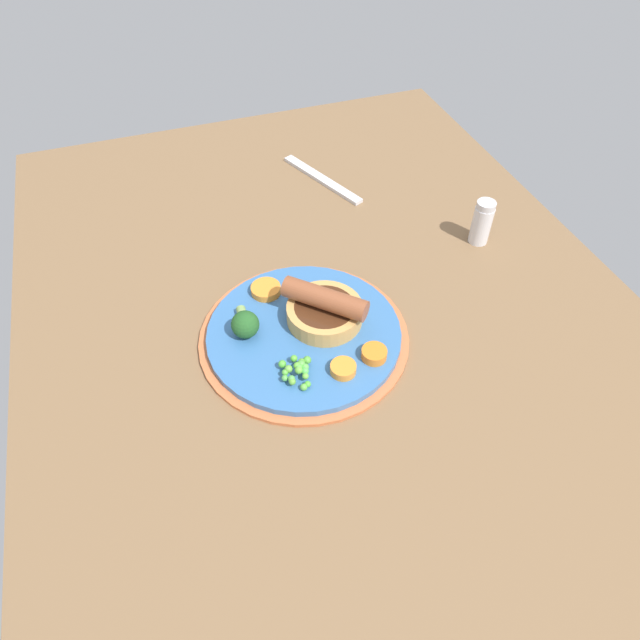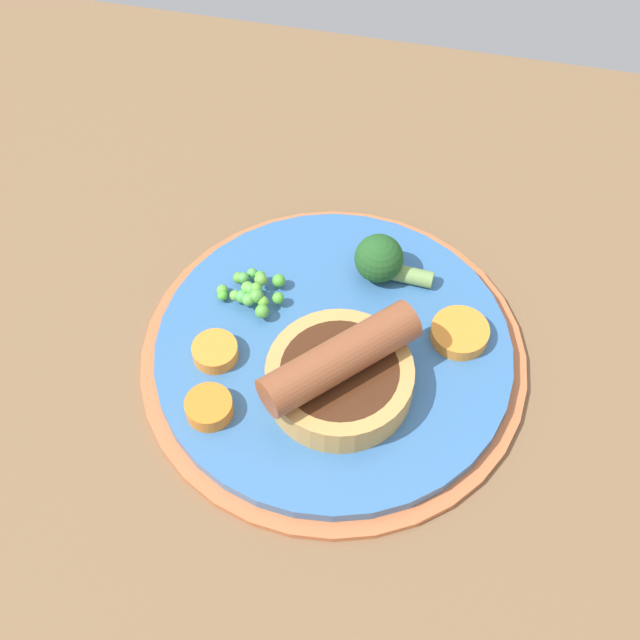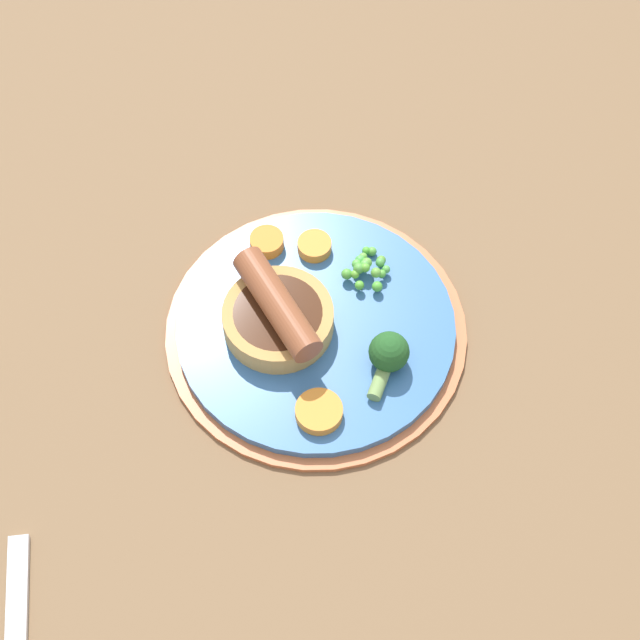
{
  "view_description": "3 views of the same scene",
  "coord_description": "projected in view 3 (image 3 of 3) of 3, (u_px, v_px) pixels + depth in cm",
  "views": [
    {
      "loc": [
        48.72,
        -18.7,
        56.96
      ],
      "look_at": [
        4.26,
        -3.21,
        6.71
      ],
      "focal_mm": 32.0,
      "sensor_mm": 36.0,
      "label": 1
    },
    {
      "loc": [
        -2.75,
        27.74,
        54.45
      ],
      "look_at": [
        4.22,
        -4.95,
        7.36
      ],
      "focal_mm": 50.0,
      "sensor_mm": 36.0,
      "label": 2
    },
    {
      "loc": [
        -41.94,
        -18.23,
        83.89
      ],
      "look_at": [
        2.35,
        -5.61,
        7.02
      ],
      "focal_mm": 60.0,
      "sensor_mm": 36.0,
      "label": 3
    }
  ],
  "objects": [
    {
      "name": "carrot_slice_1",
      "position": [
        267.0,
        242.0,
        0.96
      ],
      "size": [
        4.33,
        4.33,
        1.22
      ],
      "primitive_type": "cylinder",
      "rotation": [
        0.0,
        0.0,
        0.85
      ],
      "color": "orange",
      "rests_on": "dinner_plate"
    },
    {
      "name": "carrot_slice_3",
      "position": [
        314.0,
        246.0,
        0.96
      ],
      "size": [
        3.89,
        3.89,
        1.08
      ],
      "primitive_type": "cylinder",
      "rotation": [
        0.0,
        0.0,
        2.81
      ],
      "color": "orange",
      "rests_on": "dinner_plate"
    },
    {
      "name": "carrot_slice_0",
      "position": [
        319.0,
        412.0,
        0.88
      ],
      "size": [
        5.46,
        5.46,
        1.01
      ],
      "primitive_type": "cylinder",
      "rotation": [
        0.0,
        0.0,
        5.71
      ],
      "color": "orange",
      "rests_on": "dinner_plate"
    },
    {
      "name": "pea_pile",
      "position": [
        367.0,
        268.0,
        0.94
      ],
      "size": [
        4.89,
        4.07,
        1.78
      ],
      "color": "#5EB438",
      "rests_on": "dinner_plate"
    },
    {
      "name": "dinner_plate",
      "position": [
        316.0,
        330.0,
        0.93
      ],
      "size": [
        26.34,
        26.34,
        1.4
      ],
      "color": "#CC6B3D",
      "rests_on": "dining_table"
    },
    {
      "name": "sausage_pudding",
      "position": [
        278.0,
        315.0,
        0.91
      ],
      "size": [
        9.55,
        9.63,
        5.02
      ],
      "rotation": [
        0.0,
        0.0,
        3.94
      ],
      "color": "tan",
      "rests_on": "dinner_plate"
    },
    {
      "name": "dining_table",
      "position": [
        251.0,
        359.0,
        0.94
      ],
      "size": [
        110.0,
        80.0,
        3.0
      ],
      "primitive_type": "cube",
      "color": "brown",
      "rests_on": "ground"
    },
    {
      "name": "broccoli_floret_near",
      "position": [
        388.0,
        355.0,
        0.89
      ],
      "size": [
        5.72,
        3.46,
        3.46
      ],
      "rotation": [
        0.0,
        0.0,
        6.21
      ],
      "color": "#235623",
      "rests_on": "dinner_plate"
    }
  ]
}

